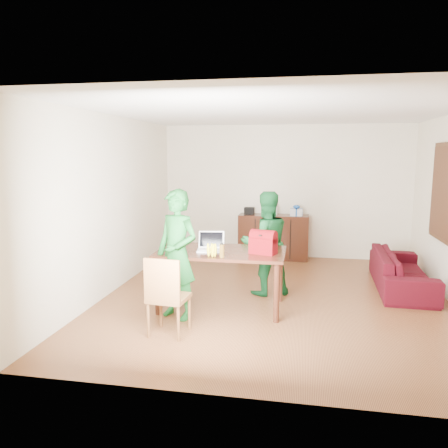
% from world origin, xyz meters
% --- Properties ---
extents(room, '(5.20, 5.70, 2.90)m').
position_xyz_m(room, '(0.01, 0.13, 1.31)').
color(room, '#472111').
rests_on(room, ground).
extents(table, '(1.73, 0.98, 0.81)m').
position_xyz_m(table, '(-0.70, -0.53, 0.71)').
color(table, black).
rests_on(table, ground).
extents(chair, '(0.47, 0.45, 0.96)m').
position_xyz_m(chair, '(-1.14, -1.54, 0.28)').
color(chair, brown).
rests_on(chair, ground).
extents(person_near, '(0.72, 0.62, 1.68)m').
position_xyz_m(person_near, '(-1.19, -0.98, 0.84)').
color(person_near, '#12521D').
rests_on(person_near, ground).
extents(person_far, '(0.94, 0.86, 1.57)m').
position_xyz_m(person_far, '(-0.16, 0.20, 0.79)').
color(person_far, '#125224').
rests_on(person_far, ground).
extents(laptop, '(0.38, 0.29, 0.25)m').
position_xyz_m(laptop, '(-0.84, -0.58, 0.86)').
color(laptop, white).
rests_on(laptop, table).
extents(bananas, '(0.20, 0.16, 0.07)m').
position_xyz_m(bananas, '(-0.76, -0.90, 0.84)').
color(bananas, gold).
rests_on(bananas, table).
extents(bottle, '(0.07, 0.07, 0.19)m').
position_xyz_m(bottle, '(-0.62, -0.91, 0.90)').
color(bottle, brown).
rests_on(bottle, table).
extents(red_bag, '(0.38, 0.29, 0.25)m').
position_xyz_m(red_bag, '(-0.12, -0.60, 0.94)').
color(red_bag, maroon).
rests_on(red_bag, table).
extents(sofa, '(0.84, 2.01, 0.58)m').
position_xyz_m(sofa, '(1.95, 0.84, 0.29)').
color(sofa, '#3A0712').
rests_on(sofa, ground).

